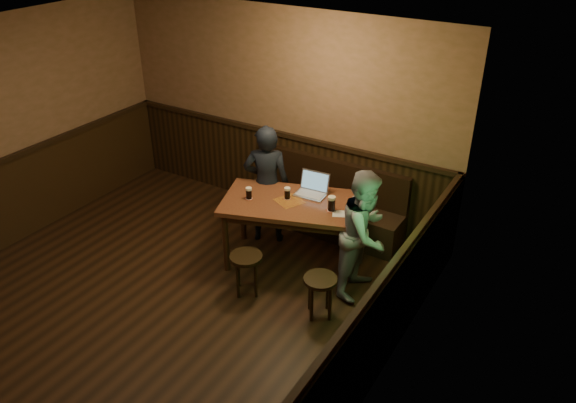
# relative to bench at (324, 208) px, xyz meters

# --- Properties ---
(room) EXTENTS (5.04, 6.04, 2.84)m
(room) POSITION_rel_bench_xyz_m (-0.80, -2.53, 0.89)
(room) COLOR black
(room) RESTS_ON ground
(bench) EXTENTS (2.20, 0.50, 0.95)m
(bench) POSITION_rel_bench_xyz_m (0.00, 0.00, 0.00)
(bench) COLOR black
(bench) RESTS_ON ground
(pub_table) EXTENTS (1.76, 1.34, 0.84)m
(pub_table) POSITION_rel_bench_xyz_m (-0.00, -0.89, 0.41)
(pub_table) COLOR #5C2B1A
(pub_table) RESTS_ON ground
(stool_left) EXTENTS (0.43, 0.43, 0.50)m
(stool_left) POSITION_rel_bench_xyz_m (-0.09, -1.67, 0.08)
(stool_left) COLOR black
(stool_left) RESTS_ON ground
(stool_right) EXTENTS (0.42, 0.42, 0.48)m
(stool_right) POSITION_rel_bench_xyz_m (0.80, -1.59, 0.07)
(stool_right) COLOR black
(stool_right) RESTS_ON ground
(pint_left) EXTENTS (0.09, 0.09, 0.15)m
(pint_left) POSITION_rel_bench_xyz_m (-0.44, -1.08, 0.60)
(pint_left) COLOR maroon
(pint_left) RESTS_ON pub_table
(pint_mid) EXTENTS (0.09, 0.09, 0.15)m
(pint_mid) POSITION_rel_bench_xyz_m (-0.05, -0.85, 0.60)
(pint_mid) COLOR maroon
(pint_mid) RESTS_ON pub_table
(pint_right) EXTENTS (0.12, 0.12, 0.18)m
(pint_right) POSITION_rel_bench_xyz_m (0.52, -0.83, 0.61)
(pint_right) COLOR maroon
(pint_right) RESTS_ON pub_table
(laptop) EXTENTS (0.38, 0.31, 0.26)m
(laptop) POSITION_rel_bench_xyz_m (0.14, -0.58, 0.59)
(laptop) COLOR silver
(laptop) RESTS_ON pub_table
(menu) EXTENTS (0.26, 0.23, 0.00)m
(menu) POSITION_rel_bench_xyz_m (0.66, -0.84, 0.52)
(menu) COLOR silver
(menu) RESTS_ON pub_table
(person_suit) EXTENTS (0.68, 0.60, 1.58)m
(person_suit) POSITION_rel_bench_xyz_m (-0.50, -0.60, 0.48)
(person_suit) COLOR black
(person_suit) RESTS_ON ground
(person_grey) EXTENTS (0.58, 0.73, 1.49)m
(person_grey) POSITION_rel_bench_xyz_m (1.00, -0.95, 0.43)
(person_grey) COLOR gray
(person_grey) RESTS_ON ground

